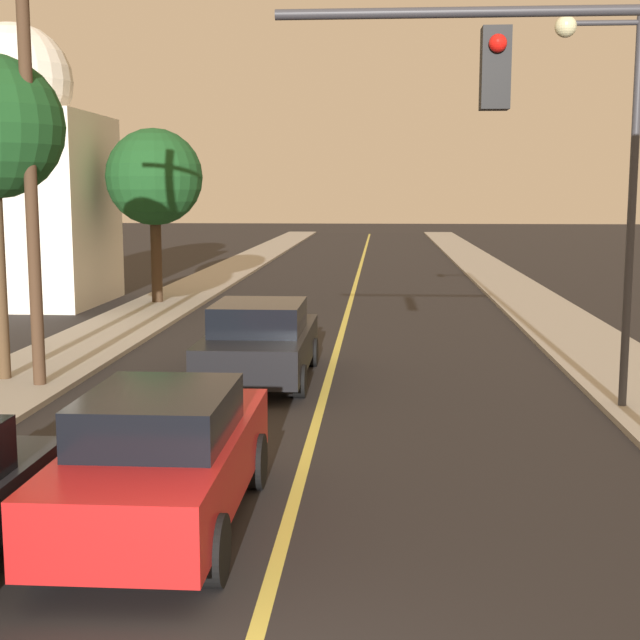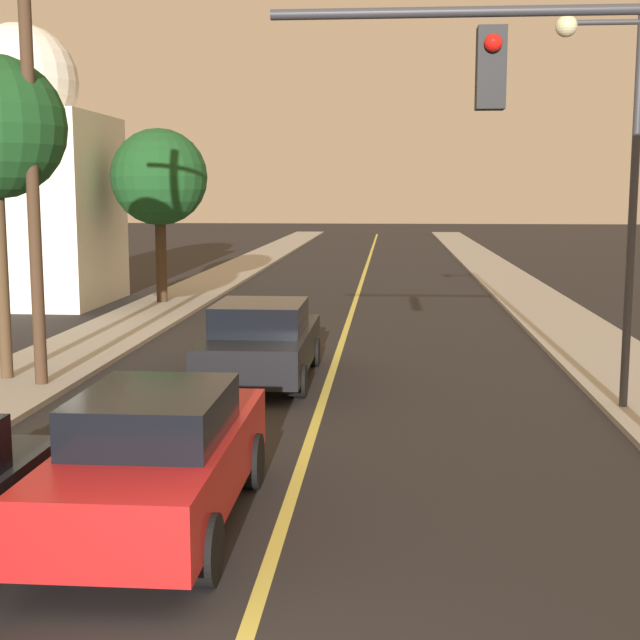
% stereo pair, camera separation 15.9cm
% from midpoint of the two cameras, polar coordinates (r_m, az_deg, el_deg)
% --- Properties ---
extents(road_surface, '(9.83, 80.00, 0.01)m').
position_cam_midpoint_polar(road_surface, '(41.97, 2.38, 3.04)').
color(road_surface, black).
rests_on(road_surface, ground).
extents(sidewalk_left, '(2.50, 80.00, 0.12)m').
position_cam_midpoint_polar(sidewalk_left, '(42.57, -5.95, 3.15)').
color(sidewalk_left, '#9E998E').
rests_on(sidewalk_left, ground).
extents(sidewalk_right, '(2.50, 80.00, 0.12)m').
position_cam_midpoint_polar(sidewalk_right, '(42.25, 10.78, 3.01)').
color(sidewalk_right, '#9E998E').
rests_on(sidewalk_right, ground).
extents(car_near_lane_front, '(1.89, 4.65, 1.64)m').
position_cam_midpoint_polar(car_near_lane_front, '(10.31, -10.42, -8.63)').
color(car_near_lane_front, red).
rests_on(car_near_lane_front, ground).
extents(car_near_lane_second, '(2.10, 4.85, 1.62)m').
position_cam_midpoint_polar(car_near_lane_second, '(18.02, -4.11, -1.36)').
color(car_near_lane_second, black).
rests_on(car_near_lane_second, ground).
extents(streetlamp_right, '(1.47, 0.36, 6.58)m').
position_cam_midpoint_polar(streetlamp_right, '(15.92, 18.01, 9.80)').
color(streetlamp_right, '#333338').
rests_on(streetlamp_right, ground).
extents(utility_pole_left, '(1.60, 0.24, 8.04)m').
position_cam_midpoint_polar(utility_pole_left, '(17.73, -18.33, 9.41)').
color(utility_pole_left, '#422D1E').
rests_on(utility_pole_left, ground).
extents(tree_left_far, '(3.19, 3.19, 5.75)m').
position_cam_midpoint_polar(tree_left_far, '(30.29, -10.71, 8.93)').
color(tree_left_far, '#3D2B1C').
rests_on(tree_left_far, ground).
extents(domed_building_left, '(5.37, 5.37, 9.29)m').
position_cam_midpoint_polar(domed_building_left, '(31.89, -18.82, 8.40)').
color(domed_building_left, silver).
rests_on(domed_building_left, ground).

